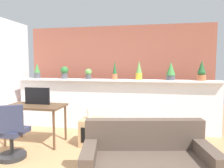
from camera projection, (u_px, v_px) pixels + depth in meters
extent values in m
cube|color=white|center=(113.00, 106.00, 4.79)|extent=(4.66, 0.16, 1.15)
cube|color=white|center=(113.00, 80.00, 4.69)|extent=(4.66, 0.31, 0.04)
cube|color=#9E5442|center=(118.00, 75.00, 5.31)|extent=(4.66, 0.10, 2.50)
cylinder|color=#4C4C51|center=(37.00, 75.00, 5.06)|extent=(0.15, 0.15, 0.14)
cone|color=#3D843D|center=(37.00, 68.00, 5.04)|extent=(0.14, 0.14, 0.23)
cylinder|color=#4C4C51|center=(65.00, 76.00, 4.92)|extent=(0.14, 0.14, 0.13)
sphere|color=#2D7033|center=(64.00, 70.00, 4.91)|extent=(0.18, 0.18, 0.18)
cylinder|color=#4C4C51|center=(88.00, 77.00, 4.77)|extent=(0.13, 0.13, 0.10)
sphere|color=#669E4C|center=(88.00, 72.00, 4.76)|extent=(0.16, 0.16, 0.16)
cylinder|color=#C66B42|center=(115.00, 77.00, 4.64)|extent=(0.12, 0.12, 0.13)
cone|color=#235B2D|center=(115.00, 67.00, 4.62)|extent=(0.09, 0.09, 0.29)
cylinder|color=gold|center=(139.00, 76.00, 4.59)|extent=(0.14, 0.14, 0.14)
cone|color=#669E4C|center=(139.00, 67.00, 4.57)|extent=(0.13, 0.13, 0.28)
cylinder|color=#4C4C51|center=(171.00, 78.00, 4.45)|extent=(0.18, 0.18, 0.10)
cone|color=#3D843D|center=(171.00, 69.00, 4.44)|extent=(0.20, 0.20, 0.28)
cylinder|color=#C66B42|center=(201.00, 78.00, 4.30)|extent=(0.18, 0.18, 0.12)
sphere|color=#235B2D|center=(201.00, 73.00, 4.29)|extent=(0.16, 0.16, 0.16)
cone|color=#235B2D|center=(202.00, 66.00, 4.28)|extent=(0.13, 0.13, 0.22)
cylinder|color=brown|center=(4.00, 127.00, 3.85)|extent=(0.04, 0.04, 0.71)
cylinder|color=brown|center=(54.00, 131.00, 3.67)|extent=(0.04, 0.04, 0.71)
cylinder|color=brown|center=(21.00, 120.00, 4.34)|extent=(0.04, 0.04, 0.71)
cylinder|color=brown|center=(65.00, 123.00, 4.15)|extent=(0.04, 0.04, 0.71)
cube|color=brown|center=(35.00, 106.00, 3.97)|extent=(1.10, 0.60, 0.04)
cube|color=black|center=(37.00, 96.00, 4.03)|extent=(0.51, 0.04, 0.33)
cylinder|color=#262628|center=(12.00, 156.00, 3.36)|extent=(0.44, 0.44, 0.07)
cylinder|color=#333333|center=(12.00, 144.00, 3.34)|extent=(0.06, 0.06, 0.34)
cube|color=#2D334C|center=(11.00, 131.00, 3.33)|extent=(0.44, 0.44, 0.08)
cube|color=#2D334C|center=(8.00, 119.00, 3.12)|extent=(0.43, 0.25, 0.42)
cube|color=tan|center=(92.00, 132.00, 3.91)|extent=(0.40, 0.40, 0.50)
cube|color=black|center=(89.00, 135.00, 3.73)|extent=(0.28, 0.04, 0.28)
cylinder|color=silver|center=(89.00, 114.00, 3.90)|extent=(0.07, 0.07, 0.19)
cube|color=brown|center=(144.00, 134.00, 2.75)|extent=(1.56, 0.46, 0.40)
cube|color=brown|center=(89.00, 152.00, 2.46)|extent=(0.30, 0.78, 0.16)
cube|color=brown|center=(206.00, 152.00, 2.46)|extent=(0.30, 0.78, 0.16)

